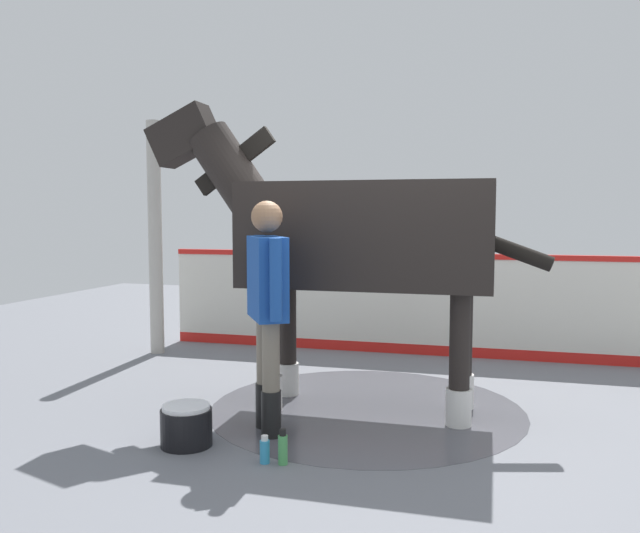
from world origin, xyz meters
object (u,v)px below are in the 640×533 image
(horse, at_px, (352,237))
(wash_bucket, at_px, (186,425))
(handler, at_px, (267,299))
(bottle_spray, at_px, (283,448))
(bottle_shampoo, at_px, (265,450))

(horse, bearing_deg, wash_bucket, 51.62)
(handler, distance_m, bottle_spray, 1.12)
(handler, height_order, wash_bucket, handler)
(horse, distance_m, bottle_spray, 1.90)
(horse, xyz_separation_m, bottle_spray, (-0.12, -1.34, -1.34))
(horse, bearing_deg, bottle_spray, 82.94)
(horse, height_order, handler, horse)
(horse, relative_size, bottle_shampoo, 18.45)
(handler, bearing_deg, bottle_spray, -93.08)
(wash_bucket, height_order, bottle_spray, wash_bucket)
(bottle_shampoo, bearing_deg, handler, 109.66)
(horse, height_order, wash_bucket, horse)
(wash_bucket, distance_m, bottle_shampoo, 0.67)
(wash_bucket, relative_size, bottle_shampoo, 1.96)
(bottle_spray, bearing_deg, wash_bucket, 171.06)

